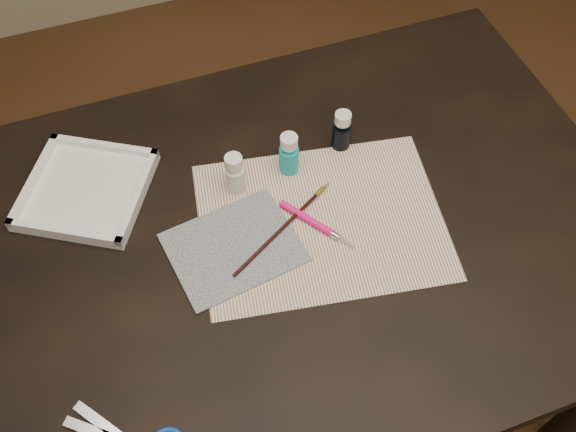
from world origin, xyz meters
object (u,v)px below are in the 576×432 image
object	(u,v)px
palette_tray	(86,189)
paper	(321,221)
paint_bottle_white	(235,173)
canvas	(234,247)
paint_bottle_cyan	(289,154)
paint_bottle_navy	(342,130)

from	to	relation	value
palette_tray	paper	bearing A→B (deg)	-28.16
paint_bottle_white	palette_tray	size ratio (longest dim) A/B	0.41
canvas	palette_tray	size ratio (longest dim) A/B	1.02
paint_bottle_white	paint_bottle_cyan	world-z (taller)	paint_bottle_cyan
paint_bottle_navy	paint_bottle_cyan	bearing A→B (deg)	-169.14
paint_bottle_white	paint_bottle_cyan	distance (m)	0.11
paint_bottle_cyan	paint_bottle_white	bearing A→B (deg)	-174.95
paper	palette_tray	xyz separation A→B (m)	(-0.40, 0.21, 0.01)
paper	canvas	xyz separation A→B (m)	(-0.17, -0.00, 0.00)
paper	palette_tray	world-z (taller)	palette_tray
paint_bottle_white	paint_bottle_navy	xyz separation A→B (m)	(0.23, 0.03, -0.00)
paper	paint_bottle_white	world-z (taller)	paint_bottle_white
paper	paint_bottle_navy	bearing A→B (deg)	56.65
paper	paint_bottle_navy	world-z (taller)	paint_bottle_navy
paint_bottle_cyan	palette_tray	size ratio (longest dim) A/B	0.42
paint_bottle_white	palette_tray	xyz separation A→B (m)	(-0.27, 0.09, -0.03)
paper	palette_tray	size ratio (longest dim) A/B	2.03
paint_bottle_white	paper	bearing A→B (deg)	-45.16
paint_bottle_navy	canvas	bearing A→B (deg)	-149.67
canvas	paint_bottle_navy	world-z (taller)	paint_bottle_navy
canvas	paint_bottle_white	xyz separation A→B (m)	(0.04, 0.13, 0.04)
palette_tray	canvas	bearing A→B (deg)	-43.42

